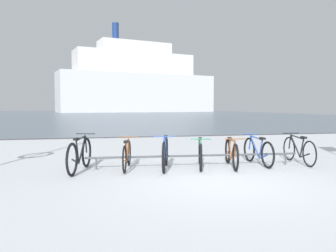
{
  "coord_description": "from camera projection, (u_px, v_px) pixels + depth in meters",
  "views": [
    {
      "loc": [
        -2.4,
        -6.11,
        1.46
      ],
      "look_at": [
        0.22,
        5.58,
        0.78
      ],
      "focal_mm": 36.03,
      "sensor_mm": 36.0,
      "label": 1
    }
  ],
  "objects": [
    {
      "name": "bicycle_4",
      "position": [
        231.0,
        153.0,
        8.16
      ],
      "size": [
        0.55,
        1.68,
        0.74
      ],
      "color": "black",
      "rests_on": "ground"
    },
    {
      "name": "bicycle_2",
      "position": [
        165.0,
        153.0,
        7.88
      ],
      "size": [
        0.59,
        1.66,
        0.82
      ],
      "color": "black",
      "rests_on": "ground"
    },
    {
      "name": "bicycle_1",
      "position": [
        127.0,
        155.0,
        7.88
      ],
      "size": [
        0.5,
        1.59,
        0.73
      ],
      "color": "black",
      "rests_on": "ground"
    },
    {
      "name": "bicycle_0",
      "position": [
        80.0,
        155.0,
        7.62
      ],
      "size": [
        0.6,
        1.77,
        0.83
      ],
      "color": "black",
      "rests_on": "ground"
    },
    {
      "name": "bike_rack",
      "position": [
        195.0,
        156.0,
        8.15
      ],
      "size": [
        5.21,
        0.4,
        0.31
      ],
      "color": "#4C5156",
      "rests_on": "ground"
    },
    {
      "name": "bicycle_5",
      "position": [
        258.0,
        151.0,
        8.48
      ],
      "size": [
        0.46,
        1.67,
        0.76
      ],
      "color": "black",
      "rests_on": "ground"
    },
    {
      "name": "bicycle_6",
      "position": [
        299.0,
        150.0,
        8.68
      ],
      "size": [
        0.46,
        1.68,
        0.76
      ],
      "color": "black",
      "rests_on": "ground"
    },
    {
      "name": "ground",
      "position": [
        107.0,
        115.0,
        59.08
      ],
      "size": [
        80.0,
        132.0,
        0.08
      ],
      "color": "silver"
    },
    {
      "name": "bicycle_3",
      "position": [
        200.0,
        154.0,
        8.11
      ],
      "size": [
        0.61,
        1.59,
        0.74
      ],
      "color": "black",
      "rests_on": "ground"
    },
    {
      "name": "ferry_ship",
      "position": [
        137.0,
        83.0,
        93.35
      ],
      "size": [
        44.48,
        19.48,
        23.77
      ],
      "color": "silver",
      "rests_on": "ground"
    }
  ]
}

